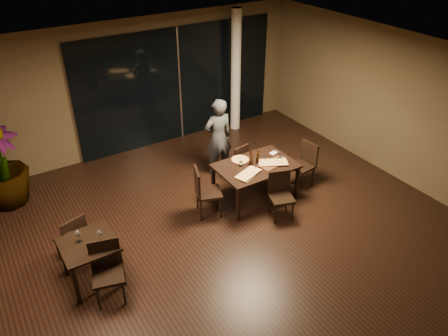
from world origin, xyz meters
TOP-DOWN VIEW (x-y plane):
  - ground at (0.00, 0.00)m, footprint 8.00×8.00m
  - wall_back at (0.00, 4.05)m, footprint 8.00×0.10m
  - wall_right at (4.05, 0.00)m, footprint 0.10×8.00m
  - ceiling at (0.00, 0.00)m, footprint 8.00×8.00m
  - window_panel at (1.00, 3.96)m, footprint 5.00×0.06m
  - column at (2.40, 3.65)m, footprint 0.24×0.24m
  - main_table at (1.00, 0.80)m, footprint 1.50×1.00m
  - side_table at (-2.40, 0.30)m, footprint 0.80×0.80m
  - chair_main_far at (1.05, 1.50)m, footprint 0.47×0.47m
  - chair_main_near at (1.07, 0.11)m, footprint 0.52×0.52m
  - chair_main_left at (-0.11, 0.86)m, footprint 0.58×0.58m
  - chair_main_right at (2.16, 0.69)m, footprint 0.48×0.48m
  - chair_side_far at (-2.51, 0.85)m, footprint 0.53×0.53m
  - chair_side_near at (-2.28, -0.11)m, footprint 0.54×0.54m
  - diner at (0.88, 1.99)m, footprint 0.60×0.43m
  - pizza_board_left at (0.67, 0.58)m, footprint 0.60×0.47m
  - pizza_board_right at (1.30, 0.67)m, footprint 0.62×0.39m
  - oblong_pizza_left at (0.67, 0.58)m, footprint 0.55×0.39m
  - oblong_pizza_right at (1.30, 0.67)m, footprint 0.59×0.46m
  - round_pizza at (0.85, 1.11)m, footprint 0.33×0.33m
  - bottle_a at (0.92, 0.85)m, footprint 0.07×0.07m
  - bottle_b at (1.08, 0.85)m, footprint 0.06×0.06m
  - bottle_c at (0.96, 0.93)m, footprint 0.06×0.06m
  - tumbler_left at (0.74, 0.93)m, footprint 0.07×0.07m
  - tumbler_right at (1.24, 0.87)m, footprint 0.08×0.08m
  - napkin_near at (1.53, 0.73)m, footprint 0.19×0.12m
  - napkin_far at (1.58, 0.99)m, footprint 0.20×0.14m
  - wine_glass_a at (-2.50, 0.40)m, footprint 0.09×0.09m
  - wine_glass_b at (-2.22, 0.24)m, footprint 0.09×0.09m
  - side_napkin at (-2.30, 0.11)m, footprint 0.21×0.17m

SIDE VIEW (x-z plane):
  - ground at x=0.00m, z-range 0.00..0.00m
  - chair_main_far at x=1.05m, z-range 0.05..0.91m
  - chair_main_near at x=1.07m, z-range 0.05..0.94m
  - chair_side_far at x=-2.51m, z-range 0.05..0.97m
  - chair_main_right at x=2.16m, z-range 0.05..0.97m
  - chair_side_near at x=-2.28m, z-range 0.06..1.01m
  - chair_main_left at x=-0.11m, z-range 0.06..1.04m
  - side_table at x=-2.40m, z-range 0.25..1.00m
  - main_table at x=1.00m, z-range 0.30..1.05m
  - pizza_board_left at x=0.67m, z-range 0.75..0.76m
  - pizza_board_right at x=1.30m, z-range 0.75..0.76m
  - round_pizza at x=0.85m, z-range 0.75..0.76m
  - napkin_near at x=1.53m, z-range 0.75..0.76m
  - napkin_far at x=1.58m, z-range 0.75..0.76m
  - side_napkin at x=-2.30m, z-range 0.75..0.76m
  - oblong_pizza_left at x=0.67m, z-range 0.77..0.78m
  - oblong_pizza_right at x=1.30m, z-range 0.77..0.78m
  - tumbler_left at x=0.74m, z-range 0.75..0.84m
  - tumbler_right at x=1.24m, z-range 0.75..0.84m
  - wine_glass_b at x=-2.22m, z-range 0.75..0.94m
  - wine_glass_a at x=-2.50m, z-range 0.75..0.95m
  - diner at x=0.88m, z-range 0.00..1.70m
  - bottle_c at x=0.96m, z-range 0.75..1.03m
  - bottle_b at x=1.08m, z-range 0.75..1.04m
  - bottle_a at x=0.92m, z-range 0.75..1.08m
  - window_panel at x=1.00m, z-range 0.00..2.70m
  - wall_back at x=0.00m, z-range 0.00..3.00m
  - wall_right at x=4.05m, z-range 0.00..3.00m
  - column at x=2.40m, z-range 0.00..3.00m
  - ceiling at x=0.00m, z-range 3.00..3.04m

